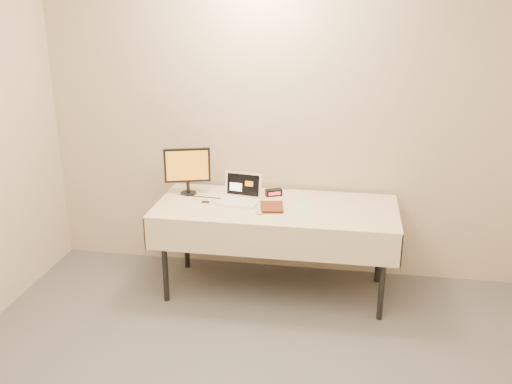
% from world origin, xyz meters
% --- Properties ---
extents(back_wall, '(4.00, 0.10, 2.70)m').
position_xyz_m(back_wall, '(0.00, 2.50, 1.35)').
color(back_wall, '#C3B19D').
rests_on(back_wall, ground).
extents(table, '(1.86, 0.81, 0.74)m').
position_xyz_m(table, '(0.00, 2.05, 0.68)').
color(table, black).
rests_on(table, ground).
extents(laptop, '(0.34, 0.29, 0.21)m').
position_xyz_m(laptop, '(-0.29, 2.10, 0.79)').
color(laptop, white).
rests_on(laptop, table).
extents(monitor, '(0.36, 0.16, 0.38)m').
position_xyz_m(monitor, '(-0.74, 2.20, 0.96)').
color(monitor, black).
rests_on(monitor, table).
extents(book, '(0.17, 0.05, 0.23)m').
position_xyz_m(book, '(-0.11, 1.97, 0.85)').
color(book, maroon).
rests_on(book, table).
extents(alarm_clock, '(0.14, 0.10, 0.06)m').
position_xyz_m(alarm_clock, '(-0.05, 2.27, 0.77)').
color(alarm_clock, black).
rests_on(alarm_clock, table).
extents(clicker, '(0.06, 0.10, 0.02)m').
position_xyz_m(clicker, '(-0.10, 1.86, 0.75)').
color(clicker, silver).
rests_on(clicker, table).
extents(paper_form, '(0.15, 0.32, 0.00)m').
position_xyz_m(paper_form, '(0.19, 2.00, 0.74)').
color(paper_form, '#B6DEB1').
rests_on(paper_form, table).
extents(usb_dongle, '(0.06, 0.02, 0.01)m').
position_xyz_m(usb_dongle, '(-0.56, 2.02, 0.74)').
color(usb_dongle, black).
rests_on(usb_dongle, table).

